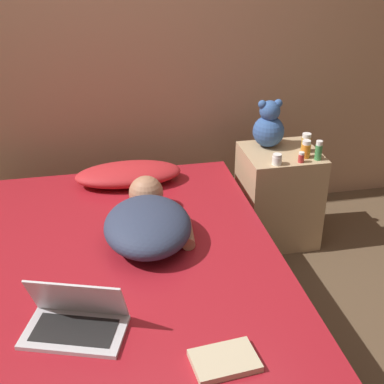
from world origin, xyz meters
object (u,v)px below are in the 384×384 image
at_px(bottle_orange, 306,149).
at_px(person_lying, 148,221).
at_px(bottle_red, 301,157).
at_px(bottle_green, 319,151).
at_px(bottle_amber, 306,143).
at_px(teddy_bear, 269,126).
at_px(book, 225,361).
at_px(laptop, 76,319).
at_px(pillow, 128,174).
at_px(bottle_white, 277,159).

bearing_deg(bottle_orange, person_lying, -154.09).
height_order(person_lying, bottle_red, bottle_red).
bearing_deg(bottle_green, bottle_amber, 101.10).
distance_m(person_lying, bottle_red, 0.97).
xyz_separation_m(bottle_orange, bottle_green, (0.06, -0.04, 0.00)).
relative_size(teddy_bear, bottle_amber, 2.58).
bearing_deg(teddy_bear, bottle_green, -49.10).
bearing_deg(book, bottle_red, 58.61).
bearing_deg(laptop, bottle_amber, 58.97).
relative_size(person_lying, bottle_red, 11.39).
relative_size(person_lying, bottle_orange, 6.66).
height_order(laptop, bottle_amber, bottle_amber).
xyz_separation_m(pillow, person_lying, (0.03, -0.58, 0.03)).
height_order(pillow, bottle_amber, bottle_amber).
bearing_deg(bottle_green, person_lying, -157.37).
bearing_deg(laptop, bottle_red, 57.08).
xyz_separation_m(pillow, laptop, (-0.30, -1.13, -0.01)).
distance_m(bottle_orange, book, 1.50).
height_order(teddy_bear, bottle_amber, teddy_bear).
xyz_separation_m(bottle_red, bottle_amber, (0.08, 0.13, 0.02)).
relative_size(laptop, book, 1.75).
xyz_separation_m(person_lying, bottle_amber, (0.96, 0.53, 0.09)).
height_order(teddy_bear, book, teddy_bear).
relative_size(laptop, bottle_white, 6.70).
bearing_deg(bottle_red, teddy_bear, 112.23).
distance_m(person_lying, laptop, 0.65).
bearing_deg(bottle_amber, bottle_orange, -112.58).
bearing_deg(person_lying, bottle_red, 30.17).
distance_m(laptop, book, 0.54).
xyz_separation_m(pillow, bottle_white, (0.78, -0.18, 0.10)).
height_order(teddy_bear, bottle_green, teddy_bear).
bearing_deg(bottle_white, teddy_bear, 82.28).
xyz_separation_m(laptop, bottle_white, (1.08, 0.95, 0.10)).
xyz_separation_m(pillow, bottle_red, (0.92, -0.18, 0.10)).
xyz_separation_m(bottle_red, bottle_orange, (0.05, 0.06, 0.02)).
relative_size(bottle_red, book, 0.26).
relative_size(person_lying, bottle_amber, 6.21).
xyz_separation_m(bottle_orange, bottle_white, (-0.19, -0.06, -0.02)).
bearing_deg(person_lying, bottle_orange, 31.88).
bearing_deg(bottle_red, person_lying, -155.80).
distance_m(bottle_amber, bottle_green, 0.12).
bearing_deg(book, bottle_orange, 58.16).
bearing_deg(pillow, bottle_green, -9.17).
xyz_separation_m(bottle_amber, bottle_white, (-0.22, -0.13, -0.02)).
xyz_separation_m(pillow, book, (0.18, -1.39, -0.04)).
relative_size(pillow, person_lying, 0.86).
xyz_separation_m(pillow, bottle_orange, (0.97, -0.12, 0.12)).
xyz_separation_m(bottle_white, book, (-0.60, -1.21, -0.14)).
relative_size(laptop, bottle_green, 3.67).
distance_m(pillow, bottle_green, 1.04).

